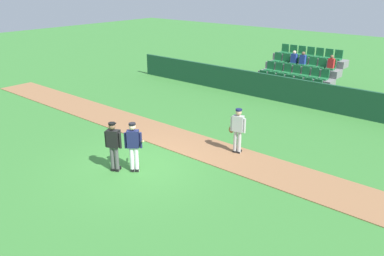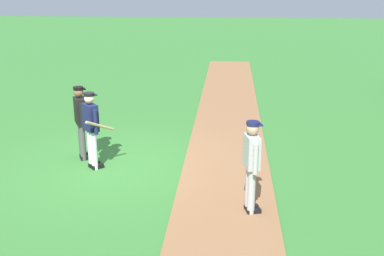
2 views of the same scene
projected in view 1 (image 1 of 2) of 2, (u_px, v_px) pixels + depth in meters
ground_plane at (138, 167)px, 13.41m from camera, size 80.00×80.00×0.00m
infield_dirt_path at (188, 143)px, 15.36m from camera, size 28.00×1.96×0.03m
dugout_fence at (279, 89)px, 20.47m from camera, size 20.00×0.16×1.37m
stadium_bleachers at (298, 80)px, 22.11m from camera, size 4.45×3.80×2.45m
batter_navy_jersey at (134, 145)px, 12.79m from camera, size 0.71×0.69×1.76m
umpire_home_plate at (114, 144)px, 12.82m from camera, size 0.54×0.44×1.76m
runner_grey_jersey at (237, 129)px, 14.16m from camera, size 0.67×0.37×1.76m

